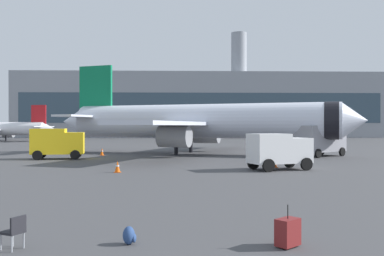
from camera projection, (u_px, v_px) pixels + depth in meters
airplane_at_gate at (199, 121)px, 47.95m from camera, size 34.51×31.60×10.50m
service_truck at (57, 142)px, 40.63m from camera, size 5.08×3.13×2.90m
fuel_truck at (320, 139)px, 44.25m from camera, size 6.24×5.52×3.20m
cargo_van at (279, 150)px, 30.59m from camera, size 4.81×3.50×2.60m
safety_cone_near at (117, 167)px, 28.91m from camera, size 0.44×0.44×0.79m
safety_cone_mid at (275, 164)px, 32.33m from camera, size 0.44×0.44×0.62m
safety_cone_far at (249, 147)px, 57.31m from camera, size 0.44×0.44×0.74m
safety_cone_outer at (102, 152)px, 45.60m from camera, size 0.44×0.44×0.82m
rolling_suitcase at (288, 232)px, 11.07m from camera, size 0.75×0.72×1.10m
traveller_backpack at (129, 236)px, 11.33m from camera, size 0.36×0.40×0.48m
gate_chair at (14, 230)px, 10.84m from camera, size 0.65×0.65×0.86m
terminal_building at (200, 106)px, 121.66m from camera, size 101.26×16.81×29.78m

